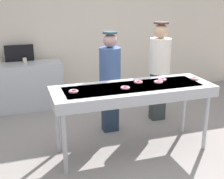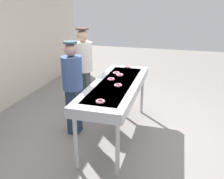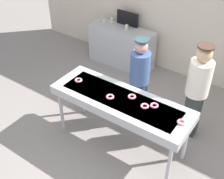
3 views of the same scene
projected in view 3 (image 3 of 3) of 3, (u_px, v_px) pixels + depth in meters
ground_plane at (120, 143)px, 4.86m from camera, size 16.00×16.00×0.00m
back_wall at (194, 12)px, 5.72m from camera, size 8.00×0.12×2.83m
fryer_conveyor at (121, 103)px, 4.35m from camera, size 2.17×0.73×0.94m
strawberry_donut_0 at (110, 97)px, 4.31m from camera, size 0.16×0.16×0.03m
strawberry_donut_1 at (145, 106)px, 4.14m from camera, size 0.17×0.17×0.03m
strawberry_donut_2 at (78, 80)px, 4.65m from camera, size 0.16×0.16×0.03m
strawberry_donut_3 at (132, 97)px, 4.31m from camera, size 0.15×0.15×0.03m
strawberry_donut_4 at (154, 105)px, 4.15m from camera, size 0.16×0.16×0.03m
strawberry_donut_5 at (181, 122)px, 3.87m from camera, size 0.16×0.16×0.03m
worker_baker at (139, 77)px, 4.84m from camera, size 0.33×0.33×1.58m
worker_assistant at (198, 87)px, 4.49m from camera, size 0.36×0.36×1.68m
prep_counter at (122, 47)px, 6.63m from camera, size 1.48×0.53×0.88m
paper_cup_0 at (112, 20)px, 6.63m from camera, size 0.07×0.07×0.09m
paper_cup_1 at (104, 21)px, 6.58m from camera, size 0.07×0.07×0.09m
paper_cup_2 at (127, 27)px, 6.34m from camera, size 0.07×0.07×0.09m
menu_display at (127, 19)px, 6.42m from camera, size 0.53×0.04×0.31m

